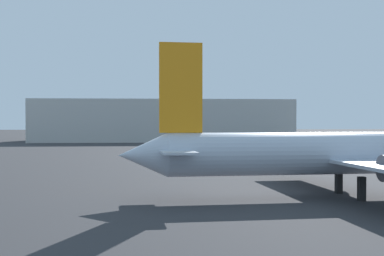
% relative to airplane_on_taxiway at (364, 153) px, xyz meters
% --- Properties ---
extents(airplane_on_taxiway, '(37.05, 30.03, 11.12)m').
position_rel_airplane_on_taxiway_xyz_m(airplane_on_taxiway, '(0.00, 0.00, 0.00)').
color(airplane_on_taxiway, '#B2BCCC').
rests_on(airplane_on_taxiway, ground_plane).
extents(terminal_building, '(67.16, 24.95, 10.90)m').
position_rel_airplane_on_taxiway_xyz_m(terminal_building, '(-11.15, 106.37, 2.21)').
color(terminal_building, '#B7B7B2').
rests_on(terminal_building, ground_plane).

